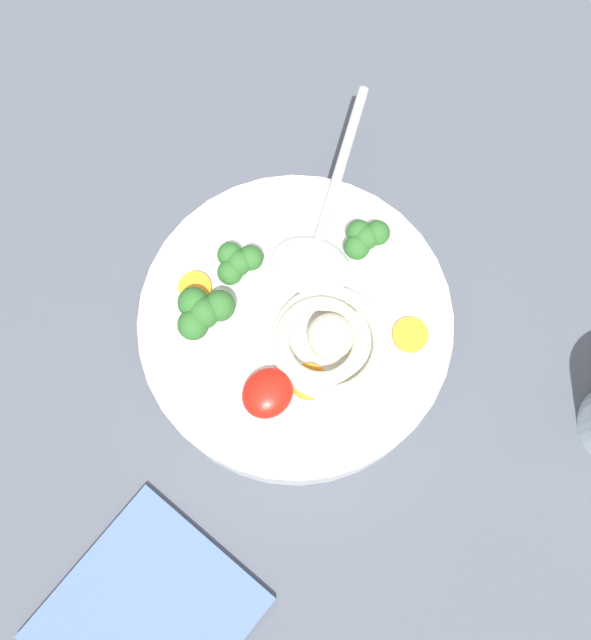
% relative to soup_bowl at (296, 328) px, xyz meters
% --- Properties ---
extents(table_slab, '(1.24, 1.24, 0.04)m').
position_rel_soup_bowl_xyz_m(table_slab, '(0.03, -0.01, -0.05)').
color(table_slab, '#474C56').
rests_on(table_slab, ground).
extents(soup_bowl, '(0.23, 0.23, 0.05)m').
position_rel_soup_bowl_xyz_m(soup_bowl, '(0.00, 0.00, 0.00)').
color(soup_bowl, white).
rests_on(soup_bowl, table_slab).
extents(noodle_pile, '(0.09, 0.09, 0.04)m').
position_rel_soup_bowl_xyz_m(noodle_pile, '(-0.00, 0.03, 0.03)').
color(noodle_pile, beige).
rests_on(noodle_pile, soup_bowl).
extents(soup_spoon, '(0.17, 0.11, 0.02)m').
position_rel_soup_bowl_xyz_m(soup_spoon, '(-0.05, -0.02, 0.03)').
color(soup_spoon, '#B7B7BC').
rests_on(soup_spoon, soup_bowl).
extents(chili_sauce_dollop, '(0.04, 0.03, 0.02)m').
position_rel_soup_bowl_xyz_m(chili_sauce_dollop, '(0.05, 0.02, 0.03)').
color(chili_sauce_dollop, '#B2190F').
rests_on(chili_sauce_dollop, soup_bowl).
extents(broccoli_floret_front, '(0.04, 0.03, 0.03)m').
position_rel_soup_bowl_xyz_m(broccoli_floret_front, '(-0.08, -0.00, 0.04)').
color(broccoli_floret_front, '#7A9E60').
rests_on(broccoli_floret_front, soup_bowl).
extents(broccoli_floret_center, '(0.04, 0.04, 0.03)m').
position_rel_soup_bowl_xyz_m(broccoli_floret_center, '(0.04, -0.05, 0.04)').
color(broccoli_floret_center, '#7A9E60').
rests_on(broccoli_floret_center, soup_bowl).
extents(broccoli_floret_beside_noodles, '(0.04, 0.03, 0.03)m').
position_rel_soup_bowl_xyz_m(broccoli_floret_beside_noodles, '(0.00, -0.06, 0.04)').
color(broccoli_floret_beside_noodles, '#7A9E60').
rests_on(broccoli_floret_beside_noodles, soup_bowl).
extents(carrot_slice_beside_chili, '(0.02, 0.02, 0.01)m').
position_rel_soup_bowl_xyz_m(carrot_slice_beside_chili, '(0.03, -0.07, 0.03)').
color(carrot_slice_beside_chili, orange).
rests_on(carrot_slice_beside_chili, soup_bowl).
extents(carrot_slice_extra_b, '(0.03, 0.03, 0.01)m').
position_rel_soup_bowl_xyz_m(carrot_slice_extra_b, '(-0.05, 0.07, 0.03)').
color(carrot_slice_extra_b, orange).
rests_on(carrot_slice_extra_b, soup_bowl).
extents(carrot_slice_extra_a, '(0.03, 0.03, 0.00)m').
position_rel_soup_bowl_xyz_m(carrot_slice_extra_a, '(0.03, 0.04, 0.03)').
color(carrot_slice_extra_a, orange).
rests_on(carrot_slice_extra_a, soup_bowl).
extents(folded_napkin, '(0.14, 0.13, 0.01)m').
position_rel_soup_bowl_xyz_m(folded_napkin, '(0.22, 0.07, -0.02)').
color(folded_napkin, '#4C6693').
rests_on(folded_napkin, table_slab).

